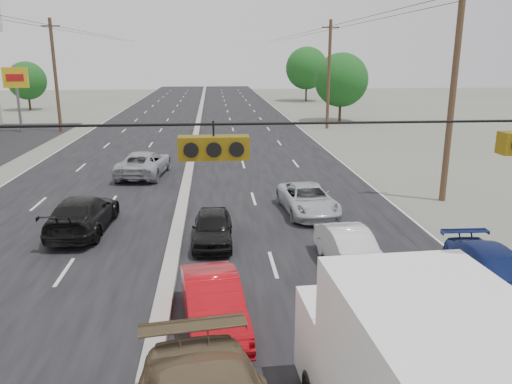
# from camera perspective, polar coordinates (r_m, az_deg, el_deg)

# --- Properties ---
(road_surface) EXTENTS (20.00, 160.00, 0.02)m
(road_surface) POSITION_cam_1_polar(r_m,az_deg,el_deg) (37.99, -7.17, 4.91)
(road_surface) COLOR black
(road_surface) RESTS_ON ground
(center_median) EXTENTS (0.50, 160.00, 0.20)m
(center_median) POSITION_cam_1_polar(r_m,az_deg,el_deg) (37.97, -7.18, 5.06)
(center_median) COLOR gray
(center_median) RESTS_ON ground
(utility_pole_left_c) EXTENTS (1.60, 0.30, 10.00)m
(utility_pole_left_c) POSITION_cam_1_polar(r_m,az_deg,el_deg) (49.40, -21.95, 12.30)
(utility_pole_left_c) COLOR #422D1E
(utility_pole_left_c) RESTS_ON ground
(utility_pole_right_b) EXTENTS (1.60, 0.30, 10.00)m
(utility_pole_right_b) POSITION_cam_1_polar(r_m,az_deg,el_deg) (24.97, 21.57, 10.43)
(utility_pole_right_b) COLOR #422D1E
(utility_pole_right_b) RESTS_ON ground
(utility_pole_right_c) EXTENTS (1.60, 0.30, 10.00)m
(utility_pole_right_c) POSITION_cam_1_polar(r_m,az_deg,el_deg) (48.65, 8.33, 13.18)
(utility_pole_right_c) COLOR #422D1E
(utility_pole_right_c) RESTS_ON ground
(traffic_signals) EXTENTS (25.00, 0.30, 0.54)m
(traffic_signals) POSITION_cam_1_polar(r_m,az_deg,el_deg) (7.46, -5.62, 5.37)
(traffic_signals) COLOR black
(traffic_signals) RESTS_ON ground
(pole_sign_far) EXTENTS (2.20, 0.25, 6.00)m
(pole_sign_far) POSITION_cam_1_polar(r_m,az_deg,el_deg) (50.54, -25.74, 11.14)
(pole_sign_far) COLOR slate
(pole_sign_far) RESTS_ON ground
(tree_left_far) EXTENTS (4.80, 4.80, 6.12)m
(tree_left_far) POSITION_cam_1_polar(r_m,az_deg,el_deg) (71.40, -24.71, 11.49)
(tree_left_far) COLOR #382619
(tree_left_far) RESTS_ON ground
(tree_right_mid) EXTENTS (5.60, 5.60, 7.14)m
(tree_right_mid) POSITION_cam_1_polar(r_m,az_deg,el_deg) (54.12, 9.71, 12.51)
(tree_right_mid) COLOR #382619
(tree_right_mid) RESTS_ON ground
(tree_right_far) EXTENTS (6.40, 6.40, 8.16)m
(tree_right_far) POSITION_cam_1_polar(r_m,az_deg,el_deg) (78.72, 5.82, 13.90)
(tree_right_far) COLOR #382619
(tree_right_far) RESTS_ON ground
(red_sedan) EXTENTS (1.89, 4.17, 1.33)m
(red_sedan) POSITION_cam_1_polar(r_m,az_deg,el_deg) (13.06, -4.91, -12.65)
(red_sedan) COLOR #B90B13
(red_sedan) RESTS_ON ground
(queue_car_a) EXTENTS (1.54, 3.64, 1.23)m
(queue_car_a) POSITION_cam_1_polar(r_m,az_deg,el_deg) (18.58, -4.99, -4.12)
(queue_car_a) COLOR black
(queue_car_a) RESTS_ON ground
(queue_car_b) EXTENTS (1.72, 3.97, 1.27)m
(queue_car_b) POSITION_cam_1_polar(r_m,az_deg,el_deg) (16.75, 10.68, -6.47)
(queue_car_b) COLOR silver
(queue_car_b) RESTS_ON ground
(queue_car_c) EXTENTS (2.41, 4.65, 1.25)m
(queue_car_c) POSITION_cam_1_polar(r_m,az_deg,el_deg) (22.16, 5.93, -0.89)
(queue_car_c) COLOR #B5B8BD
(queue_car_c) RESTS_ON ground
(queue_car_d) EXTENTS (1.94, 4.54, 1.31)m
(queue_car_d) POSITION_cam_1_polar(r_m,az_deg,el_deg) (16.23, 25.78, -8.47)
(queue_car_d) COLOR navy
(queue_car_d) RESTS_ON ground
(oncoming_near) EXTENTS (2.22, 5.03, 1.44)m
(oncoming_near) POSITION_cam_1_polar(r_m,az_deg,el_deg) (20.88, -19.19, -2.43)
(oncoming_near) COLOR black
(oncoming_near) RESTS_ON ground
(oncoming_far) EXTENTS (2.98, 5.43, 1.44)m
(oncoming_far) POSITION_cam_1_polar(r_m,az_deg,el_deg) (29.71, -12.69, 3.17)
(oncoming_far) COLOR #A0A2A7
(oncoming_far) RESTS_ON ground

